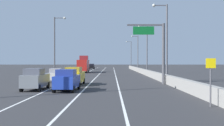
% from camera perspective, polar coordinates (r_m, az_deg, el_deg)
% --- Properties ---
extents(ground_plane, '(320.00, 320.00, 0.00)m').
position_cam_1_polar(ground_plane, '(66.97, -0.73, -2.04)').
color(ground_plane, '#2D2D30').
extents(lane_stripe_left, '(0.16, 130.00, 0.00)m').
position_cam_1_polar(lane_stripe_left, '(58.31, -6.25, -2.40)').
color(lane_stripe_left, silver).
rests_on(lane_stripe_left, ground_plane).
extents(lane_stripe_center, '(0.16, 130.00, 0.00)m').
position_cam_1_polar(lane_stripe_center, '(58.04, -2.81, -2.41)').
color(lane_stripe_center, silver).
rests_on(lane_stripe_center, ground_plane).
extents(lane_stripe_right, '(0.16, 130.00, 0.00)m').
position_cam_1_polar(lane_stripe_right, '(57.97, 0.65, -2.41)').
color(lane_stripe_right, silver).
rests_on(lane_stripe_right, ground_plane).
extents(jersey_barrier_right, '(0.60, 120.00, 1.10)m').
position_cam_1_polar(jersey_barrier_right, '(43.52, 9.16, -2.62)').
color(jersey_barrier_right, gray).
rests_on(jersey_barrier_right, ground_plane).
extents(overhead_sign_gantry, '(4.68, 0.36, 7.50)m').
position_cam_1_polar(overhead_sign_gantry, '(32.81, 9.83, 3.71)').
color(overhead_sign_gantry, '#47474C').
rests_on(overhead_sign_gantry, ground_plane).
extents(speed_advisory_sign, '(0.60, 0.11, 3.00)m').
position_cam_1_polar(speed_advisory_sign, '(17.18, 20.64, -3.17)').
color(speed_advisory_sign, '#4C4C51').
rests_on(speed_advisory_sign, ground_plane).
extents(lamp_post_right_second, '(2.14, 0.44, 10.70)m').
position_cam_1_polar(lamp_post_right_second, '(36.77, 11.44, 5.51)').
color(lamp_post_right_second, '#4C4C51').
rests_on(lamp_post_right_second, ground_plane).
extents(lamp_post_right_third, '(2.14, 0.44, 10.70)m').
position_cam_1_polar(lamp_post_right_third, '(58.64, 7.35, 3.59)').
color(lamp_post_right_third, '#4C4C51').
rests_on(lamp_post_right_third, ground_plane).
extents(lamp_post_right_fourth, '(2.14, 0.44, 10.70)m').
position_cam_1_polar(lamp_post_right_fourth, '(80.68, 5.43, 2.71)').
color(lamp_post_right_fourth, '#4C4C51').
rests_on(lamp_post_right_fourth, ground_plane).
extents(lamp_post_right_fifth, '(2.14, 0.44, 10.70)m').
position_cam_1_polar(lamp_post_right_fifth, '(102.72, 4.00, 2.21)').
color(lamp_post_right_fifth, '#4C4C51').
rests_on(lamp_post_right_fifth, ground_plane).
extents(lamp_post_left_mid, '(2.14, 0.44, 10.70)m').
position_cam_1_polar(lamp_post_left_mid, '(47.49, -12.17, 4.34)').
color(lamp_post_left_mid, '#4C4C51').
rests_on(lamp_post_left_mid, ground_plane).
extents(car_blue_0, '(2.07, 4.11, 2.07)m').
position_cam_1_polar(car_blue_0, '(25.17, -9.82, -3.71)').
color(car_blue_0, '#1E389E').
rests_on(car_blue_0, ground_plane).
extents(car_gray_1, '(1.89, 4.18, 2.13)m').
position_cam_1_polar(car_gray_1, '(26.78, -16.41, -3.41)').
color(car_gray_1, slate).
rests_on(car_gray_1, ground_plane).
extents(car_silver_2, '(1.89, 4.28, 1.87)m').
position_cam_1_polar(car_silver_2, '(36.69, -11.93, -2.58)').
color(car_silver_2, '#B7B7BC').
rests_on(car_silver_2, ground_plane).
extents(car_yellow_3, '(2.09, 4.65, 2.14)m').
position_cam_1_polar(car_yellow_3, '(31.31, -8.26, -2.84)').
color(car_yellow_3, gold).
rests_on(car_yellow_3, ground_plane).
extents(car_black_4, '(1.84, 4.74, 1.93)m').
position_cam_1_polar(car_black_4, '(94.70, -4.46, -0.75)').
color(car_black_4, black).
rests_on(car_black_4, ground_plane).
extents(box_truck, '(2.57, 7.99, 4.26)m').
position_cam_1_polar(box_truck, '(65.84, -6.31, -0.38)').
color(box_truck, '#A51E19').
rests_on(box_truck, ground_plane).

